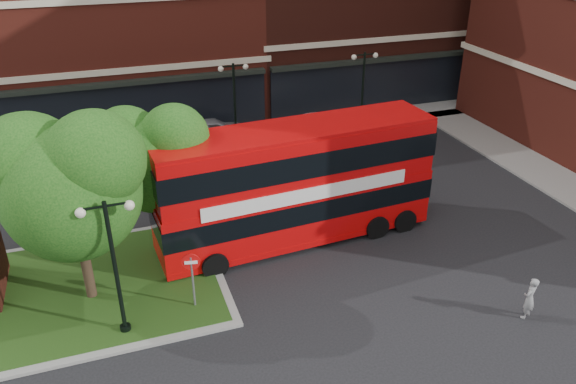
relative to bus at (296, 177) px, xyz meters
name	(u,v)px	position (x,y,z in m)	size (l,w,h in m)	color
ground	(283,302)	(-1.89, -4.00, -2.91)	(120.00, 120.00, 0.00)	black
pavement_far	(197,139)	(-1.89, 12.50, -2.85)	(44.00, 3.00, 0.12)	slate
terrace_far_left	(38,8)	(-9.89, 20.00, 4.09)	(26.00, 12.00, 14.00)	maroon
traffic_island	(49,297)	(-9.89, -1.00, -2.84)	(12.60, 7.60, 0.15)	gray
tree_island_west	(66,180)	(-8.49, -1.42, 1.89)	(5.40, 4.71, 7.21)	#2D2116
tree_island_east	(152,154)	(-5.47, 1.06, 1.34)	(4.46, 3.90, 6.29)	#2D2116
lamp_island	(114,263)	(-7.39, -3.80, -0.08)	(1.72, 0.36, 5.00)	black
lamp_far_left	(235,101)	(0.11, 10.50, -0.08)	(1.72, 0.36, 5.00)	black
lamp_far_right	(363,88)	(8.11, 10.50, -0.08)	(1.72, 0.36, 5.00)	black
bus	(296,177)	(0.00, 0.00, 0.00)	(11.76, 3.44, 4.43)	#BE0709
woman	(529,298)	(5.83, -7.50, -2.10)	(0.58, 0.38, 1.60)	gray
car_silver	(212,130)	(-0.98, 12.00, -2.19)	(1.69, 4.19, 1.43)	#9EA1A5
car_white	(322,126)	(5.48, 10.50, -2.23)	(1.44, 4.12, 1.36)	silver
no_entry_sign	(192,270)	(-4.95, -3.28, -1.27)	(0.63, 0.18, 2.29)	slate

